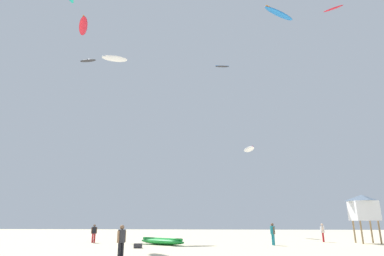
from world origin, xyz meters
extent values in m
cylinder|color=black|center=(-2.70, 6.51, 0.42)|extent=(0.16, 0.16, 0.85)
cylinder|color=black|center=(-2.80, 6.35, 0.42)|extent=(0.16, 0.16, 0.85)
cylinder|color=#2D2D33|center=(-2.75, 6.43, 1.16)|extent=(0.39, 0.39, 0.64)
cylinder|color=#936B4C|center=(-2.63, 6.63, 1.14)|extent=(0.11, 0.11, 0.58)
cylinder|color=#936B4C|center=(-2.86, 6.23, 1.14)|extent=(0.11, 0.11, 0.58)
sphere|color=#936B4C|center=(-2.75, 6.43, 1.60)|extent=(0.23, 0.23, 0.23)
cylinder|color=teal|center=(6.68, 17.00, 0.42)|extent=(0.16, 0.16, 0.84)
cylinder|color=teal|center=(6.74, 16.81, 0.42)|extent=(0.16, 0.16, 0.84)
cylinder|color=teal|center=(6.71, 16.90, 1.16)|extent=(0.39, 0.39, 0.63)
cylinder|color=brown|center=(6.63, 17.12, 1.14)|extent=(0.11, 0.11, 0.58)
cylinder|color=brown|center=(6.78, 16.69, 1.14)|extent=(0.11, 0.11, 0.58)
sphere|color=brown|center=(6.71, 16.90, 1.60)|extent=(0.23, 0.23, 0.23)
cylinder|color=#B21E23|center=(-8.94, 18.63, 0.39)|extent=(0.15, 0.15, 0.78)
cylinder|color=#B21E23|center=(-8.80, 18.74, 0.39)|extent=(0.15, 0.15, 0.78)
cylinder|color=black|center=(-8.87, 18.69, 1.07)|extent=(0.36, 0.36, 0.59)
cylinder|color=brown|center=(-9.04, 18.56, 1.05)|extent=(0.10, 0.10, 0.54)
cylinder|color=brown|center=(-8.70, 18.81, 1.05)|extent=(0.10, 0.10, 0.54)
sphere|color=brown|center=(-8.87, 18.69, 1.48)|extent=(0.21, 0.21, 0.21)
cylinder|color=#B21E23|center=(12.03, 21.30, 0.41)|extent=(0.15, 0.15, 0.81)
cylinder|color=#B21E23|center=(12.00, 21.12, 0.41)|extent=(0.15, 0.15, 0.81)
cylinder|color=silver|center=(12.01, 21.21, 1.12)|extent=(0.37, 0.37, 0.61)
cylinder|color=beige|center=(12.06, 21.42, 1.09)|extent=(0.11, 0.11, 0.56)
cylinder|color=beige|center=(11.97, 21.00, 1.09)|extent=(0.11, 0.11, 0.56)
sphere|color=beige|center=(12.01, 21.21, 1.54)|extent=(0.22, 0.22, 0.22)
ellipsoid|color=green|center=(-2.35, 16.78, 0.25)|extent=(4.57, 3.55, 0.57)
cylinder|color=green|center=(-2.35, 16.78, 0.46)|extent=(3.66, 2.41, 0.20)
cylinder|color=#8C704C|center=(16.04, 20.40, 0.95)|extent=(0.14, 0.14, 1.90)
cylinder|color=#8C704C|center=(16.04, 18.90, 0.95)|extent=(0.14, 0.14, 1.90)
cylinder|color=#8C704C|center=(14.54, 20.40, 0.95)|extent=(0.14, 0.14, 1.90)
cylinder|color=#8C704C|center=(14.54, 18.90, 0.95)|extent=(0.14, 0.14, 1.90)
cube|color=white|center=(15.29, 19.65, 2.75)|extent=(2.00, 2.00, 1.70)
pyramid|color=slate|center=(15.29, 19.65, 3.87)|extent=(2.30, 2.30, 0.55)
cube|color=#2D2D33|center=(-3.56, 13.52, 0.16)|extent=(0.56, 0.36, 0.32)
ellipsoid|color=red|center=(16.74, 22.99, 26.42)|extent=(2.30, 1.77, 0.55)
ellipsoid|color=blue|center=(9.70, 20.63, 24.35)|extent=(4.24, 3.68, 0.92)
cylinder|color=orange|center=(9.70, 20.63, 24.54)|extent=(3.29, 2.60, 0.19)
ellipsoid|color=#2D2D33|center=(3.50, 31.96, 23.86)|extent=(2.17, 0.88, 0.33)
cylinder|color=blue|center=(3.50, 31.96, 23.95)|extent=(1.94, 0.33, 0.09)
ellipsoid|color=#2D2D33|center=(-16.40, 30.33, 24.72)|extent=(2.61, 1.02, 0.26)
ellipsoid|color=white|center=(-11.61, 28.21, 23.72)|extent=(3.65, 2.05, 0.83)
ellipsoid|color=red|center=(-13.14, 20.93, 24.07)|extent=(2.59, 4.07, 0.98)
cylinder|color=orange|center=(-13.14, 20.93, 24.25)|extent=(1.59, 3.41, 0.17)
ellipsoid|color=white|center=(6.80, 31.95, 11.22)|extent=(1.72, 3.13, 0.66)
cylinder|color=#E5598C|center=(6.80, 31.95, 11.35)|extent=(0.93, 2.68, 0.13)
camera|label=1|loc=(2.13, -10.32, 1.96)|focal=29.34mm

